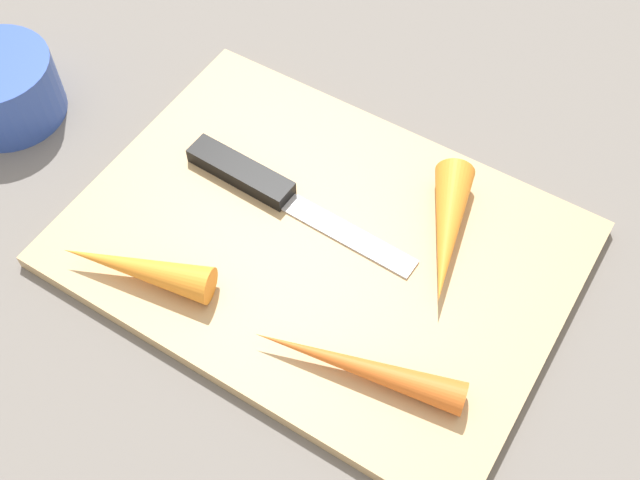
{
  "coord_description": "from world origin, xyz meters",
  "views": [
    {
      "loc": [
        -0.17,
        0.28,
        0.49
      ],
      "look_at": [
        0.0,
        0.0,
        0.01
      ],
      "focal_mm": 44.02,
      "sensor_mm": 36.0,
      "label": 1
    }
  ],
  "objects_px": {
    "carrot_medium": "(447,232)",
    "carrot_shortest": "(136,268)",
    "carrot_longest": "(357,366)",
    "small_bowl": "(1,88)",
    "cutting_board": "(320,245)",
    "knife": "(255,180)"
  },
  "relations": [
    {
      "from": "carrot_longest",
      "to": "carrot_medium",
      "type": "distance_m",
      "value": 0.12
    },
    {
      "from": "carrot_longest",
      "to": "small_bowl",
      "type": "xyz_separation_m",
      "value": [
        0.37,
        -0.06,
        0.0
      ]
    },
    {
      "from": "carrot_medium",
      "to": "carrot_longest",
      "type": "bearing_deg",
      "value": -22.17
    },
    {
      "from": "carrot_medium",
      "to": "carrot_shortest",
      "type": "distance_m",
      "value": 0.22
    },
    {
      "from": "knife",
      "to": "carrot_shortest",
      "type": "distance_m",
      "value": 0.12
    },
    {
      "from": "carrot_shortest",
      "to": "carrot_medium",
      "type": "bearing_deg",
      "value": -156.84
    },
    {
      "from": "carrot_medium",
      "to": "carrot_shortest",
      "type": "bearing_deg",
      "value": -71.4
    },
    {
      "from": "carrot_longest",
      "to": "carrot_shortest",
      "type": "height_order",
      "value": "carrot_shortest"
    },
    {
      "from": "carrot_longest",
      "to": "small_bowl",
      "type": "relative_size",
      "value": 1.53
    },
    {
      "from": "small_bowl",
      "to": "carrot_longest",
      "type": "bearing_deg",
      "value": 171.02
    },
    {
      "from": "carrot_medium",
      "to": "cutting_board",
      "type": "bearing_deg",
      "value": -81.24
    },
    {
      "from": "knife",
      "to": "small_bowl",
      "type": "height_order",
      "value": "small_bowl"
    },
    {
      "from": "cutting_board",
      "to": "carrot_shortest",
      "type": "xyz_separation_m",
      "value": [
        0.09,
        0.1,
        0.02
      ]
    },
    {
      "from": "carrot_longest",
      "to": "carrot_shortest",
      "type": "bearing_deg",
      "value": -6.74
    },
    {
      "from": "carrot_shortest",
      "to": "small_bowl",
      "type": "relative_size",
      "value": 1.19
    },
    {
      "from": "knife",
      "to": "carrot_shortest",
      "type": "bearing_deg",
      "value": -98.76
    },
    {
      "from": "knife",
      "to": "carrot_longest",
      "type": "relative_size",
      "value": 1.4
    },
    {
      "from": "cutting_board",
      "to": "carrot_longest",
      "type": "height_order",
      "value": "carrot_longest"
    },
    {
      "from": "knife",
      "to": "carrot_medium",
      "type": "distance_m",
      "value": 0.15
    },
    {
      "from": "carrot_medium",
      "to": "knife",
      "type": "bearing_deg",
      "value": -100.35
    },
    {
      "from": "knife",
      "to": "carrot_longest",
      "type": "height_order",
      "value": "carrot_longest"
    },
    {
      "from": "cutting_board",
      "to": "knife",
      "type": "distance_m",
      "value": 0.07
    }
  ]
}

